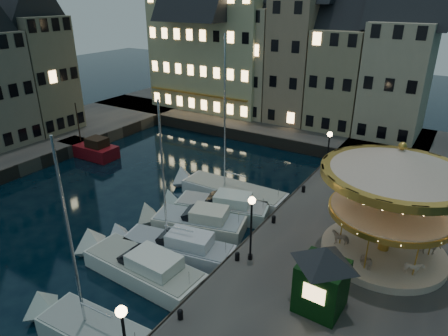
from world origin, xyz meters
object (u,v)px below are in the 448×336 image
Objects in this scene: streetlamp_c at (328,148)px; motorboat_a at (87,330)px; bollard_c at (274,219)px; motorboat_d at (194,222)px; bollard_a at (180,314)px; bollard_b at (237,256)px; motorboat_b at (139,266)px; motorboat_f at (228,191)px; streetlamp_b at (251,220)px; bollard_d at (304,188)px; motorboat_e at (217,207)px; carousel at (396,184)px; motorboat_c at (172,247)px; ticket_kiosk at (324,267)px; red_fishing_boat at (89,149)px.

motorboat_a is at bearing -101.81° from streetlamp_c.
motorboat_d reaches higher than bollard_c.
bollard_a and bollard_b have the same top height.
motorboat_f reaches higher than motorboat_b.
bollard_a is (-0.60, -6.00, -2.41)m from streetlamp_b.
motorboat_b is 5.91m from motorboat_d.
motorboat_e reaches higher than bollard_d.
motorboat_a is at bearing -130.66° from carousel.
motorboat_c reaches higher than motorboat_b.
motorboat_a is 12.07m from ticket_kiosk.
motorboat_c reaches higher than carousel.
motorboat_c is 14.16m from carousel.
motorboat_c reaches higher than streetlamp_c.
motorboat_d is (-5.35, 8.47, -0.96)m from bollard_a.
motorboat_e is at bearing 131.69° from bollard_b.
motorboat_c reaches higher than motorboat_d.
ticket_kiosk reaches higher than bollard_d.
motorboat_d is at bearing -170.46° from carousel.
motorboat_c is (-0.74, 7.67, 0.14)m from motorboat_a.
motorboat_d is 1.86× the size of ticket_kiosk.
motorboat_d is at bearing 91.64° from motorboat_b.
bollard_c is 0.08× the size of red_fishing_boat.
bollard_c is at bearing 72.88° from motorboat_a.
motorboat_d is at bearing 157.43° from streetlamp_b.
motorboat_c is at bearing -131.84° from bollard_c.
streetlamp_b is 7.32× the size of bollard_d.
streetlamp_b is 5.13m from ticket_kiosk.
motorboat_a reaches higher than motorboat_b.
motorboat_a is at bearing -102.20° from bollard_d.
streetlamp_c is 7.32× the size of bollard_d.
streetlamp_c reaches higher than motorboat_d.
motorboat_e is at bearing -10.11° from red_fishing_boat.
motorboat_e is (-0.38, 6.03, -0.04)m from motorboat_c.
bollard_a is at bearing -26.33° from motorboat_b.
bollard_c is 8.50m from ticket_kiosk.
motorboat_b is (-5.78, -16.94, -3.37)m from streetlamp_c.
streetlamp_c reaches higher than bollard_d.
bollard_b is at bearing 29.56° from motorboat_b.
motorboat_b is 1.07× the size of carousel.
streetlamp_b is 0.51× the size of motorboat_e.
motorboat_e is 13.00m from ticket_kiosk.
streetlamp_b reaches higher than bollard_d.
carousel reaches higher than bollard_a.
ticket_kiosk is at bearing 9.49° from motorboat_b.
motorboat_f is (-0.61, 5.70, -0.11)m from motorboat_d.
streetlamp_c is 15.92m from ticket_kiosk.
motorboat_f is at bearing 96.14° from motorboat_d.
ticket_kiosk is (10.80, -4.13, 3.10)m from motorboat_d.
motorboat_a reaches higher than streetlamp_b.
motorboat_a is 7.71m from motorboat_c.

